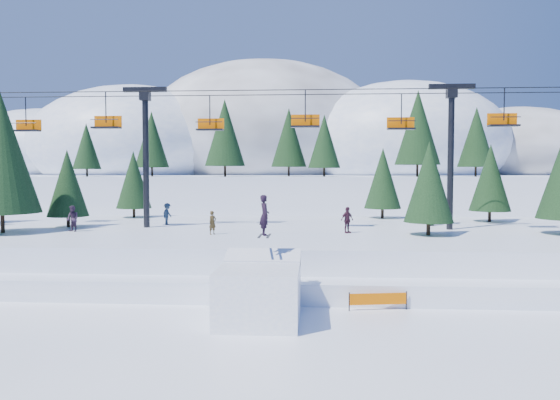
# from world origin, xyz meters

# --- Properties ---
(ground) EXTENTS (160.00, 160.00, 0.00)m
(ground) POSITION_xyz_m (0.00, 0.00, 0.00)
(ground) COLOR white
(ground) RESTS_ON ground
(mid_shelf) EXTENTS (70.00, 22.00, 2.50)m
(mid_shelf) POSITION_xyz_m (0.00, 18.00, 1.25)
(mid_shelf) COLOR white
(mid_shelf) RESTS_ON ground
(berm) EXTENTS (70.00, 6.00, 1.10)m
(berm) POSITION_xyz_m (0.00, 8.00, 0.55)
(berm) COLOR white
(berm) RESTS_ON ground
(mountain_ridge) EXTENTS (119.00, 60.23, 26.46)m
(mountain_ridge) POSITION_xyz_m (-5.08, 73.38, 9.64)
(mountain_ridge) COLOR white
(mountain_ridge) RESTS_ON ground
(jump_kicker) EXTENTS (3.58, 4.88, 5.55)m
(jump_kicker) POSITION_xyz_m (0.97, 2.56, 1.34)
(jump_kicker) COLOR white
(jump_kicker) RESTS_ON ground
(chairlift) EXTENTS (46.00, 3.21, 10.28)m
(chairlift) POSITION_xyz_m (1.15, 18.05, 9.32)
(chairlift) COLOR black
(chairlift) RESTS_ON mid_shelf
(conifer_stand) EXTENTS (61.40, 17.39, 10.04)m
(conifer_stand) POSITION_xyz_m (3.01, 18.79, 7.03)
(conifer_stand) COLOR black
(conifer_stand) RESTS_ON mid_shelf
(distant_skiers) EXTENTS (26.45, 7.62, 1.79)m
(distant_skiers) POSITION_xyz_m (-2.36, 17.39, 3.36)
(distant_skiers) COLOR #26384C
(distant_skiers) RESTS_ON mid_shelf
(banner_near) EXTENTS (2.82, 0.52, 0.90)m
(banner_near) POSITION_xyz_m (6.46, 4.62, 0.54)
(banner_near) COLOR black
(banner_near) RESTS_ON ground
(banner_far) EXTENTS (2.81, 0.59, 0.90)m
(banner_far) POSITION_xyz_m (11.96, 6.79, 0.54)
(banner_far) COLOR black
(banner_far) RESTS_ON ground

